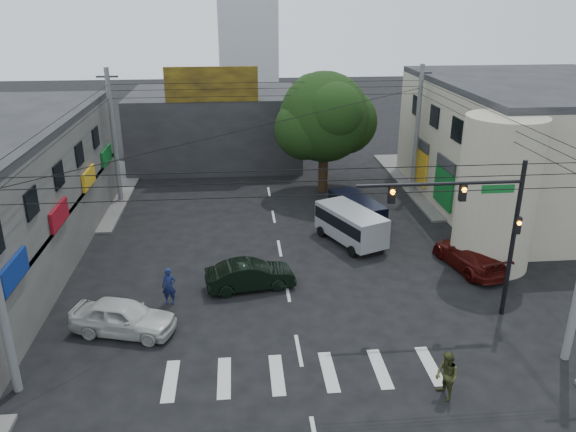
{
  "coord_description": "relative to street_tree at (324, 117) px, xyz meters",
  "views": [
    {
      "loc": [
        -2.21,
        -22.15,
        13.41
      ],
      "look_at": [
        0.21,
        4.0,
        3.15
      ],
      "focal_mm": 35.0,
      "sensor_mm": 36.0,
      "label": 1
    }
  ],
  "objects": [
    {
      "name": "billboard",
      "position": [
        -8.0,
        4.1,
        1.83
      ],
      "size": [
        7.0,
        0.3,
        2.6
      ],
      "primitive_type": "cube",
      "color": "olive",
      "rests_on": "building_far"
    },
    {
      "name": "navy_van",
      "position": [
        1.05,
        -7.06,
        -4.56
      ],
      "size": [
        5.51,
        4.28,
        1.82
      ],
      "primitive_type": null,
      "rotation": [
        0.0,
        0.0,
        1.87
      ],
      "color": "black",
      "rests_on": "ground"
    },
    {
      "name": "maroon_sedan",
      "position": [
        5.77,
        -13.43,
        -4.76
      ],
      "size": [
        3.92,
        5.68,
        1.42
      ],
      "primitive_type": "imported",
      "rotation": [
        0.0,
        0.0,
        3.34
      ],
      "color": "#3F0B09",
      "rests_on": "ground"
    },
    {
      "name": "building_far",
      "position": [
        -8.0,
        9.0,
        -2.47
      ],
      "size": [
        14.0,
        10.0,
        6.0
      ],
      "primitive_type": "cube",
      "color": "#232326",
      "rests_on": "ground"
    },
    {
      "name": "utility_pole_far_left",
      "position": [
        -14.5,
        -1.0,
        -0.87
      ],
      "size": [
        0.32,
        0.32,
        9.2
      ],
      "primitive_type": "cylinder",
      "color": "#59595B",
      "rests_on": "ground"
    },
    {
      "name": "dark_sedan",
      "position": [
        -5.79,
        -14.55,
        -4.76
      ],
      "size": [
        2.91,
        4.81,
        1.43
      ],
      "primitive_type": "imported",
      "rotation": [
        0.0,
        0.0,
        1.74
      ],
      "color": "black",
      "rests_on": "ground"
    },
    {
      "name": "silver_minivan",
      "position": [
        0.18,
        -9.6,
        -4.46
      ],
      "size": [
        6.19,
        5.46,
        2.03
      ],
      "primitive_type": null,
      "rotation": [
        0.0,
        0.0,
        1.98
      ],
      "color": "#B0B2B9",
      "rests_on": "ground"
    },
    {
      "name": "utility_pole_far_right",
      "position": [
        6.5,
        -1.0,
        -0.87
      ],
      "size": [
        0.32,
        0.32,
        9.2
      ],
      "primitive_type": "cylinder",
      "color": "#59595B",
      "rests_on": "ground"
    },
    {
      "name": "corner_column",
      "position": [
        7.0,
        -13.0,
        -1.47
      ],
      "size": [
        4.0,
        4.0,
        8.0
      ],
      "primitive_type": "cylinder",
      "color": "#A29681",
      "rests_on": "ground"
    },
    {
      "name": "ground",
      "position": [
        -4.0,
        -17.0,
        -5.47
      ],
      "size": [
        160.0,
        160.0,
        0.0
      ],
      "primitive_type": "plane",
      "color": "black",
      "rests_on": "ground"
    },
    {
      "name": "street_tree",
      "position": [
        0.0,
        0.0,
        0.0
      ],
      "size": [
        6.4,
        6.4,
        8.7
      ],
      "color": "black",
      "rests_on": "ground"
    },
    {
      "name": "sidewalk_far_right",
      "position": [
        14.0,
        1.0,
        -5.4
      ],
      "size": [
        16.0,
        16.0,
        0.15
      ],
      "primitive_type": "cube",
      "color": "#514F4C",
      "rests_on": "ground"
    },
    {
      "name": "traffic_officer",
      "position": [
        -9.59,
        -15.69,
        -4.58
      ],
      "size": [
        0.72,
        0.54,
        1.79
      ],
      "primitive_type": "imported",
      "rotation": [
        0.0,
        0.0,
        -0.08
      ],
      "color": "#141D47",
      "rests_on": "ground"
    },
    {
      "name": "pedestrian_olive",
      "position": [
        0.89,
        -23.34,
        -4.55
      ],
      "size": [
        1.2,
        1.09,
        1.85
      ],
      "primitive_type": "imported",
      "rotation": [
        0.0,
        0.0,
        -1.34
      ],
      "color": "#363A1A",
      "rests_on": "ground"
    },
    {
      "name": "building_right",
      "position": [
        14.0,
        -4.0,
        -1.47
      ],
      "size": [
        14.0,
        18.0,
        8.0
      ],
      "primitive_type": "cube",
      "color": "#A29681",
      "rests_on": "ground"
    },
    {
      "name": "traffic_gantry",
      "position": [
        3.82,
        -18.0,
        -0.64
      ],
      "size": [
        7.1,
        0.35,
        7.2
      ],
      "color": "black",
      "rests_on": "ground"
    },
    {
      "name": "sidewalk_far_left",
      "position": [
        -22.0,
        1.0,
        -5.4
      ],
      "size": [
        16.0,
        16.0,
        0.15
      ],
      "primitive_type": "cube",
      "color": "#514F4C",
      "rests_on": "ground"
    },
    {
      "name": "white_compact",
      "position": [
        -11.28,
        -18.0,
        -4.71
      ],
      "size": [
        4.15,
        5.41,
        1.52
      ],
      "primitive_type": "imported",
      "rotation": [
        0.0,
        0.0,
        1.29
      ],
      "color": "beige",
      "rests_on": "ground"
    }
  ]
}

